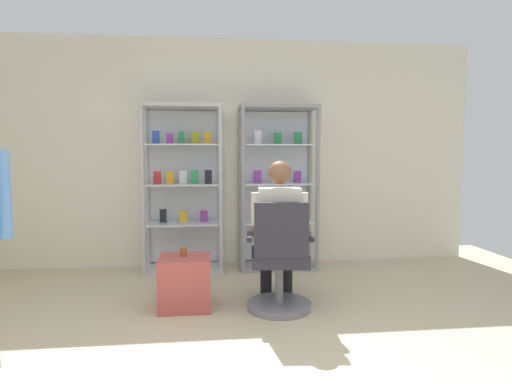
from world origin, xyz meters
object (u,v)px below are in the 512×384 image
at_px(display_cabinet_right, 277,186).
at_px(office_chair, 280,266).
at_px(seated_shopkeeper, 279,226).
at_px(storage_crate, 185,282).
at_px(display_cabinet_left, 183,187).
at_px(tea_glass, 183,252).

relative_size(display_cabinet_right, office_chair, 1.98).
distance_m(seated_shopkeeper, storage_crate, 0.96).
xyz_separation_m(display_cabinet_left, office_chair, (0.88, -1.49, -0.57)).
height_order(office_chair, seated_shopkeeper, seated_shopkeeper).
height_order(office_chair, storage_crate, office_chair).
bearing_deg(display_cabinet_right, tea_glass, -128.98).
bearing_deg(display_cabinet_left, display_cabinet_right, 0.02).
bearing_deg(office_chair, display_cabinet_left, 120.56).
distance_m(office_chair, tea_glass, 0.85).
xyz_separation_m(display_cabinet_left, tea_glass, (0.06, -1.28, -0.48)).
bearing_deg(office_chair, seated_shopkeeper, 84.26).
height_order(display_cabinet_right, tea_glass, display_cabinet_right).
bearing_deg(display_cabinet_left, seated_shopkeeper, -55.98).
relative_size(seated_shopkeeper, tea_glass, 15.94).
xyz_separation_m(display_cabinet_right, seated_shopkeeper, (-0.20, -1.33, -0.25)).
bearing_deg(storage_crate, display_cabinet_right, 51.74).
relative_size(seated_shopkeeper, storage_crate, 2.85).
height_order(seated_shopkeeper, tea_glass, seated_shopkeeper).
relative_size(storage_crate, tea_glass, 5.59).
distance_m(seated_shopkeeper, tea_glass, 0.87).
bearing_deg(seated_shopkeeper, tea_glass, 176.79).
bearing_deg(display_cabinet_left, tea_glass, -87.29).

